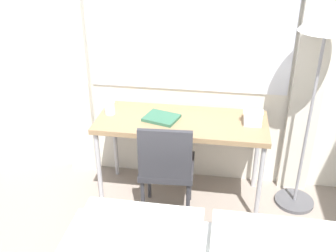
% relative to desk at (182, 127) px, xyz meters
% --- Properties ---
extents(wall_back_with_window, '(4.82, 0.13, 2.70)m').
position_rel_desk_xyz_m(wall_back_with_window, '(-0.15, 0.35, 0.69)').
color(wall_back_with_window, silver).
rests_on(wall_back_with_window, ground_plane).
extents(desk, '(1.32, 0.55, 0.73)m').
position_rel_desk_xyz_m(desk, '(0.00, 0.00, 0.00)').
color(desk, '#937551').
rests_on(desk, ground_plane).
extents(desk_chair, '(0.42, 0.42, 0.84)m').
position_rel_desk_xyz_m(desk_chair, '(-0.07, -0.29, -0.18)').
color(desk_chair, '#333338').
rests_on(desk_chair, ground_plane).
extents(standing_lamp, '(0.37, 0.37, 1.64)m').
position_rel_desk_xyz_m(standing_lamp, '(0.95, 0.05, 0.71)').
color(standing_lamp, '#4C4C51').
rests_on(standing_lamp, ground_plane).
extents(telephone, '(0.15, 0.16, 0.10)m').
position_rel_desk_xyz_m(telephone, '(0.54, 0.04, 0.11)').
color(telephone, white).
rests_on(telephone, desk).
extents(book, '(0.30, 0.27, 0.02)m').
position_rel_desk_xyz_m(book, '(-0.16, -0.01, 0.07)').
color(book, '#33664C').
rests_on(book, desk).
extents(mug, '(0.08, 0.08, 0.10)m').
position_rel_desk_xyz_m(mug, '(-0.58, 0.02, 0.11)').
color(mug, white).
rests_on(mug, desk).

